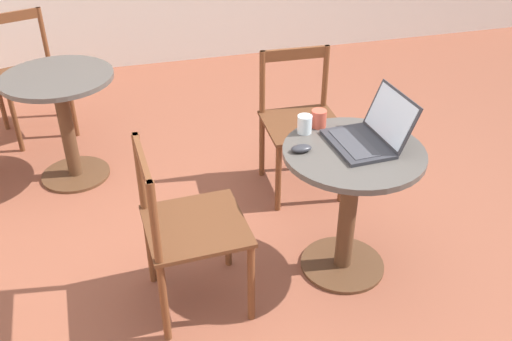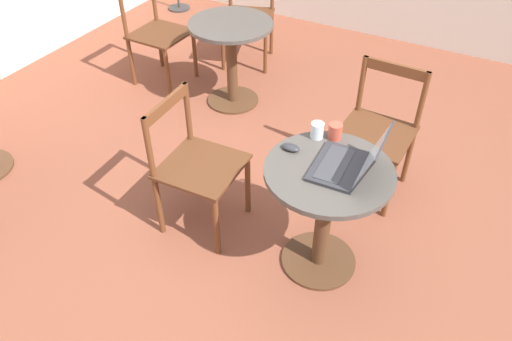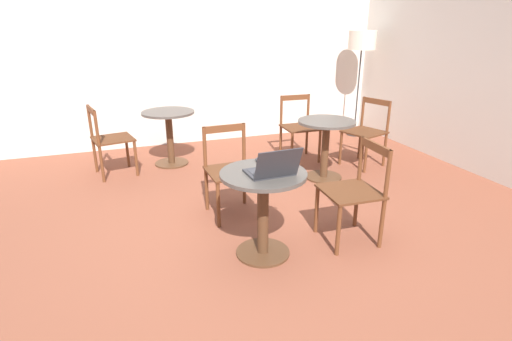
% 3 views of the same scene
% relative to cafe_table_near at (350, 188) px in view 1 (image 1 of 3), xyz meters
% --- Properties ---
extents(ground_plane, '(16.00, 16.00, 0.00)m').
position_rel_cafe_table_near_xyz_m(ground_plane, '(-0.01, 0.27, -0.51)').
color(ground_plane, brown).
extents(cafe_table_near, '(0.68, 0.68, 0.72)m').
position_rel_cafe_table_near_xyz_m(cafe_table_near, '(0.00, 0.00, 0.00)').
color(cafe_table_near, '#51331E').
rests_on(cafe_table_near, ground_plane).
extents(cafe_table_mid, '(0.68, 0.68, 0.72)m').
position_rel_cafe_table_near_xyz_m(cafe_table_mid, '(1.31, 1.37, 0.00)').
color(cafe_table_mid, '#51331E').
rests_on(cafe_table_mid, ground_plane).
extents(chair_near_right, '(0.47, 0.47, 0.87)m').
position_rel_cafe_table_near_xyz_m(chair_near_right, '(0.82, -0.03, -0.05)').
color(chair_near_right, brown).
rests_on(chair_near_right, ground_plane).
extents(chair_near_back, '(0.47, 0.47, 0.87)m').
position_rel_cafe_table_near_xyz_m(chair_near_back, '(-0.03, 0.82, -0.05)').
color(chair_near_back, brown).
rests_on(chair_near_back, ground_plane).
extents(chair_mid_right, '(0.58, 0.58, 0.87)m').
position_rel_cafe_table_near_xyz_m(chair_mid_right, '(2.06, 1.62, -0.05)').
color(chair_mid_right, brown).
rests_on(chair_mid_right, ground_plane).
extents(laptop, '(0.36, 0.35, 0.24)m').
position_rel_cafe_table_near_xyz_m(laptop, '(0.04, -0.08, 0.27)').
color(laptop, '#2D2D33').
rests_on(laptop, cafe_table_near).
extents(mouse, '(0.06, 0.10, 0.03)m').
position_rel_cafe_table_near_xyz_m(mouse, '(0.06, 0.25, 0.23)').
color(mouse, '#2D2D33').
rests_on(mouse, cafe_table_near).
extents(mug, '(0.11, 0.08, 0.09)m').
position_rel_cafe_table_near_xyz_m(mug, '(0.27, 0.08, 0.26)').
color(mug, '#C64C38').
rests_on(mug, cafe_table_near).
extents(drinking_glass, '(0.07, 0.07, 0.09)m').
position_rel_cafe_table_near_xyz_m(drinking_glass, '(0.23, 0.17, 0.26)').
color(drinking_glass, silver).
rests_on(drinking_glass, cafe_table_near).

